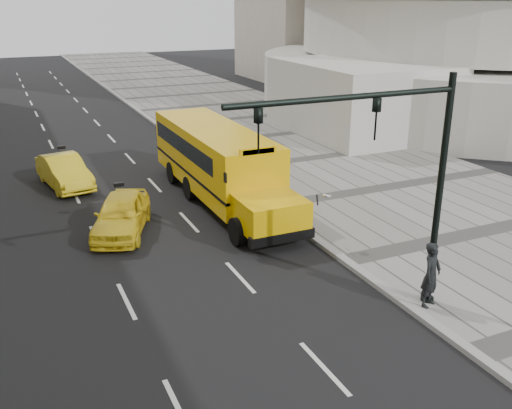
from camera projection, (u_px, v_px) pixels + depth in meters
name	position (u px, v px, depth m)	size (l,w,h in m)	color
ground	(124.00, 233.00, 20.80)	(140.00, 140.00, 0.00)	black
sidewalk_museum	(392.00, 188.00, 25.46)	(12.00, 140.00, 0.15)	gray
curb_museum	(271.00, 207.00, 23.12)	(0.30, 140.00, 0.15)	gray
school_bus	(217.00, 158.00, 23.80)	(2.96, 11.56, 3.19)	#EBB205
taxi_near	(121.00, 214.00, 20.58)	(1.69, 4.19, 1.43)	yellow
taxi_far	(64.00, 172.00, 25.61)	(1.50, 4.30, 1.42)	yellow
pedestrian	(431.00, 275.00, 15.33)	(0.67, 0.44, 1.85)	black
traffic_signal	(398.00, 171.00, 13.99)	(6.18, 0.36, 6.40)	black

